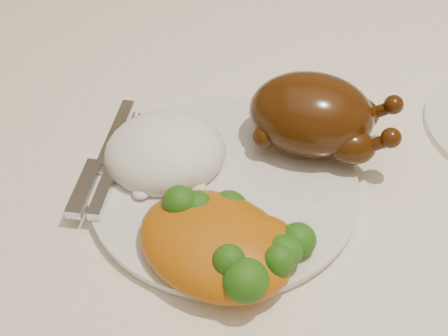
# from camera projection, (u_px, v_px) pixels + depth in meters

# --- Properties ---
(dining_table) EXTENTS (1.60, 0.90, 0.76)m
(dining_table) POSITION_uv_depth(u_px,v_px,m) (366.00, 225.00, 0.70)
(dining_table) COLOR brown
(dining_table) RESTS_ON floor
(tablecloth) EXTENTS (1.73, 1.03, 0.18)m
(tablecloth) POSITION_uv_depth(u_px,v_px,m) (377.00, 180.00, 0.65)
(tablecloth) COLOR beige
(tablecloth) RESTS_ON dining_table
(dinner_plate) EXTENTS (0.30, 0.30, 0.01)m
(dinner_plate) POSITION_uv_depth(u_px,v_px,m) (224.00, 187.00, 0.60)
(dinner_plate) COLOR silver
(dinner_plate) RESTS_ON tablecloth
(roast_chicken) EXTENTS (0.15, 0.09, 0.08)m
(roast_chicken) POSITION_uv_depth(u_px,v_px,m) (315.00, 115.00, 0.61)
(roast_chicken) COLOR #401E06
(roast_chicken) RESTS_ON dinner_plate
(rice_mound) EXTENTS (0.15, 0.14, 0.06)m
(rice_mound) POSITION_uv_depth(u_px,v_px,m) (166.00, 152.00, 0.61)
(rice_mound) COLOR white
(rice_mound) RESTS_ON dinner_plate
(mac_and_cheese) EXTENTS (0.17, 0.15, 0.06)m
(mac_and_cheese) POSITION_uv_depth(u_px,v_px,m) (225.00, 242.00, 0.53)
(mac_and_cheese) COLOR #B3660B
(mac_and_cheese) RESTS_ON dinner_plate
(cutlery) EXTENTS (0.04, 0.17, 0.01)m
(cutlery) POSITION_uv_depth(u_px,v_px,m) (104.00, 170.00, 0.60)
(cutlery) COLOR silver
(cutlery) RESTS_ON dinner_plate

